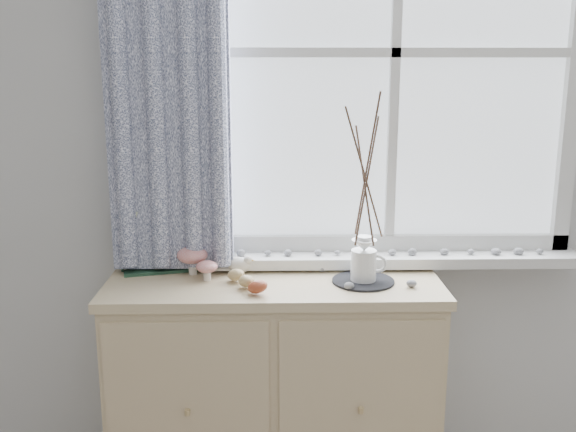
% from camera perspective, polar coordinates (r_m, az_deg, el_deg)
% --- Properties ---
extents(sideboard, '(1.20, 0.45, 0.85)m').
position_cam_1_polar(sideboard, '(2.48, -1.22, -15.14)').
color(sideboard, tan).
rests_on(sideboard, ground).
extents(botanical_book, '(0.38, 0.22, 0.25)m').
position_cam_1_polar(botanical_book, '(2.41, -11.00, -2.12)').
color(botanical_book, '#1D3C29').
rests_on(botanical_book, sideboard).
extents(toadstool_cluster, '(0.16, 0.17, 0.11)m').
position_cam_1_polar(toadstool_cluster, '(2.37, -8.19, -3.77)').
color(toadstool_cluster, silver).
rests_on(toadstool_cluster, sideboard).
extents(wooden_eggs, '(0.14, 0.17, 0.07)m').
position_cam_1_polar(wooden_eggs, '(2.23, -3.71, -5.76)').
color(wooden_eggs, tan).
rests_on(wooden_eggs, sideboard).
extents(songbird_figurine, '(0.14, 0.10, 0.07)m').
position_cam_1_polar(songbird_figurine, '(2.40, -4.49, -4.25)').
color(songbird_figurine, silver).
rests_on(songbird_figurine, sideboard).
extents(crocheted_doily, '(0.22, 0.22, 0.01)m').
position_cam_1_polar(crocheted_doily, '(2.31, 6.69, -5.76)').
color(crocheted_doily, black).
rests_on(crocheted_doily, sideboard).
extents(twig_pitcher, '(0.32, 0.32, 0.68)m').
position_cam_1_polar(twig_pitcher, '(2.22, 6.96, 3.77)').
color(twig_pitcher, white).
rests_on(twig_pitcher, crocheted_doily).
extents(sideboard_pebbles, '(0.34, 0.23, 0.03)m').
position_cam_1_polar(sideboard_pebbles, '(2.32, 6.30, -5.43)').
color(sideboard_pebbles, gray).
rests_on(sideboard_pebbles, sideboard).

